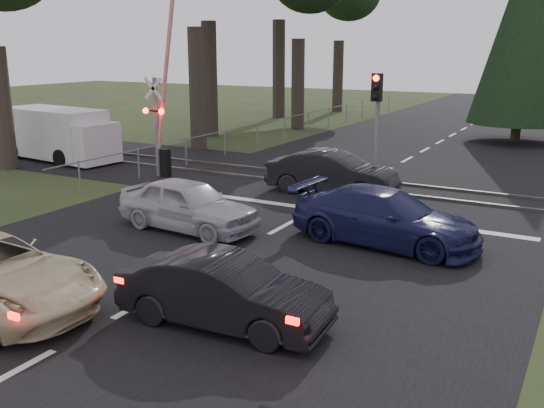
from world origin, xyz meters
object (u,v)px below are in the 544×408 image
Objects in this scene: silver_car at (188,205)px; blue_sedan at (385,217)px; dark_car_far at (332,173)px; crossing_signal at (161,124)px; white_van at (61,135)px; traffic_signal_center at (376,113)px; dark_hatchback at (224,292)px.

silver_car is 0.85× the size of blue_sedan.
blue_sedan is 5.54m from dark_car_far.
crossing_signal is 1.16× the size of white_van.
blue_sedan is (1.99, -4.75, -2.10)m from traffic_signal_center.
traffic_signal_center is 0.68× the size of white_van.
white_van reaches higher than dark_hatchback.
white_van is (-13.11, 0.12, 0.42)m from dark_car_far.
crossing_signal reaches higher than blue_sedan.
blue_sedan is 0.81× the size of white_van.
traffic_signal_center is 0.92× the size of dark_car_far.
dark_car_far is at bearing 5.65° from white_van.
dark_car_far reaches higher than blue_sedan.
traffic_signal_center is 1.05× the size of dark_hatchback.
crossing_signal is 8.36m from traffic_signal_center.
silver_car is (-4.12, 4.50, 0.07)m from dark_hatchback.
crossing_signal is 6.30m from white_van.
crossing_signal reaches higher than dark_car_far.
crossing_signal is 11.05m from blue_sedan.
dark_hatchback is at bearing -169.32° from dark_car_far.
traffic_signal_center is 14.57m from white_van.
traffic_signal_center is (8.27, 0.89, 0.75)m from crossing_signal.
crossing_signal reaches higher than white_van.
dark_car_far is at bearing 4.53° from crossing_signal.
blue_sedan reaches higher than dark_hatchback.
silver_car is 12.79m from white_van.
blue_sedan is at bearing -67.25° from traffic_signal_center.
crossing_signal is at bearing -173.85° from traffic_signal_center.
dark_car_far reaches higher than silver_car.
blue_sedan is 1.09× the size of dark_car_far.
dark_car_far is 0.74× the size of white_van.
crossing_signal is at bearing 0.04° from white_van.
dark_car_far is 13.12m from white_van.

